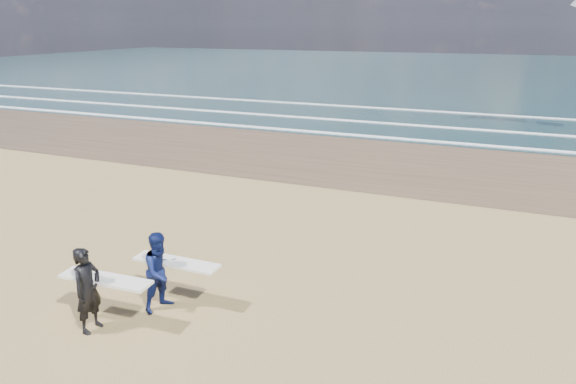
% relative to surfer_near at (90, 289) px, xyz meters
% --- Properties ---
extents(surfer_near, '(2.23, 1.04, 1.99)m').
position_rel_surfer_near_xyz_m(surfer_near, '(0.00, 0.00, 0.00)').
color(surfer_near, black).
rests_on(surfer_near, ground).
extents(surfer_far, '(2.20, 1.19, 1.96)m').
position_rel_surfer_near_xyz_m(surfer_far, '(0.92, 1.38, -0.03)').
color(surfer_far, '#0D174B').
rests_on(surfer_far, ground).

